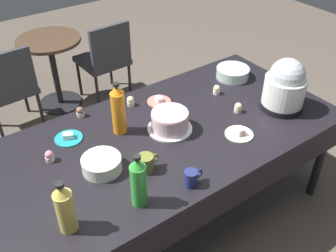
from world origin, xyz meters
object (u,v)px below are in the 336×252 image
at_px(ceramic_snack_bowl, 102,164).
at_px(maroon_chair_right, 105,57).
at_px(cupcake_vanilla, 80,112).
at_px(coffee_mug_navy, 191,178).
at_px(frosted_layer_cake, 170,121).
at_px(soda_bottle_orange_juice, 118,110).
at_px(slow_cooker, 285,86).
at_px(round_cafe_table, 52,60).
at_px(glass_salad_bowl, 233,73).
at_px(soda_bottle_ginger_ale, 65,208).
at_px(cupcake_mint, 49,156).
at_px(cupcake_rose, 131,101).
at_px(cupcake_cocoa, 217,90).
at_px(soda_bottle_lime_soda, 138,182).
at_px(dessert_plate_cream, 239,133).
at_px(dessert_plate_coral, 159,101).
at_px(cupcake_lemon, 238,108).
at_px(maroon_chair_left, 8,86).
at_px(dessert_plate_teal, 69,138).
at_px(potluck_table, 168,140).
at_px(coffee_mug_olive, 146,163).

xyz_separation_m(ceramic_snack_bowl, maroon_chair_right, (0.89, 1.68, -0.30)).
relative_size(cupcake_vanilla, coffee_mug_navy, 0.60).
distance_m(frosted_layer_cake, soda_bottle_orange_juice, 0.32).
xyz_separation_m(slow_cooker, round_cafe_table, (-0.83, 2.07, -0.42)).
xyz_separation_m(frosted_layer_cake, coffee_mug_navy, (-0.19, -0.45, -0.02)).
bearing_deg(glass_salad_bowl, soda_bottle_ginger_ale, -159.34).
height_order(glass_salad_bowl, maroon_chair_right, maroon_chair_right).
distance_m(cupcake_mint, cupcake_rose, 0.70).
xyz_separation_m(cupcake_cocoa, soda_bottle_lime_soda, (-0.99, -0.55, 0.11)).
height_order(dessert_plate_cream, cupcake_vanilla, cupcake_vanilla).
height_order(soda_bottle_lime_soda, soda_bottle_orange_juice, soda_bottle_orange_juice).
xyz_separation_m(ceramic_snack_bowl, dessert_plate_coral, (0.64, 0.38, -0.03)).
height_order(slow_cooker, cupcake_cocoa, slow_cooker).
height_order(cupcake_lemon, maroon_chair_left, maroon_chair_left).
height_order(glass_salad_bowl, round_cafe_table, glass_salad_bowl).
bearing_deg(maroon_chair_right, glass_salad_bowl, -73.54).
height_order(cupcake_vanilla, soda_bottle_lime_soda, soda_bottle_lime_soda).
bearing_deg(soda_bottle_ginger_ale, dessert_plate_teal, 66.43).
distance_m(potluck_table, cupcake_vanilla, 0.61).
distance_m(ceramic_snack_bowl, soda_bottle_orange_juice, 0.37).
height_order(soda_bottle_ginger_ale, coffee_mug_olive, soda_bottle_ginger_ale).
bearing_deg(potluck_table, frosted_layer_cake, 34.57).
distance_m(coffee_mug_olive, maroon_chair_right, 1.98).
bearing_deg(soda_bottle_ginger_ale, cupcake_cocoa, 20.20).
distance_m(glass_salad_bowl, cupcake_vanilla, 1.18).
xyz_separation_m(ceramic_snack_bowl, dessert_plate_cream, (0.83, -0.21, -0.03)).
relative_size(dessert_plate_coral, soda_bottle_orange_juice, 0.48).
height_order(cupcake_rose, soda_bottle_lime_soda, soda_bottle_lime_soda).
xyz_separation_m(cupcake_rose, maroon_chair_right, (0.43, 1.23, -0.29)).
height_order(potluck_table, coffee_mug_olive, coffee_mug_olive).
bearing_deg(maroon_chair_right, dessert_plate_teal, -125.02).
distance_m(potluck_table, cupcake_lemon, 0.52).
bearing_deg(dessert_plate_teal, ceramic_snack_bowl, -83.82).
height_order(cupcake_vanilla, soda_bottle_ginger_ale, soda_bottle_ginger_ale).
height_order(ceramic_snack_bowl, dessert_plate_cream, ceramic_snack_bowl).
bearing_deg(potluck_table, cupcake_rose, 94.04).
distance_m(slow_cooker, cupcake_rose, 1.02).
bearing_deg(soda_bottle_orange_juice, coffee_mug_navy, -83.48).
relative_size(glass_salad_bowl, maroon_chair_left, 0.29).
distance_m(ceramic_snack_bowl, soda_bottle_ginger_ale, 0.42).
relative_size(cupcake_vanilla, soda_bottle_orange_juice, 0.20).
bearing_deg(dessert_plate_cream, round_cafe_table, 100.48).
bearing_deg(coffee_mug_olive, dessert_plate_coral, 49.72).
height_order(dessert_plate_cream, coffee_mug_navy, coffee_mug_navy).
distance_m(frosted_layer_cake, dessert_plate_teal, 0.62).
distance_m(slow_cooker, cupcake_mint, 1.53).
height_order(potluck_table, cupcake_lemon, cupcake_lemon).
xyz_separation_m(cupcake_lemon, soda_bottle_ginger_ale, (-1.31, -0.24, 0.10)).
relative_size(dessert_plate_cream, cupcake_rose, 2.59).
bearing_deg(soda_bottle_lime_soda, coffee_mug_olive, 48.92).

